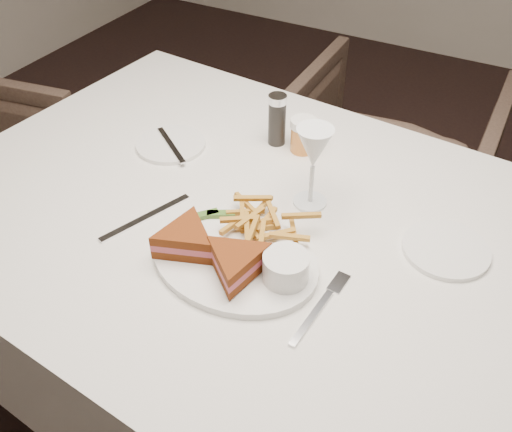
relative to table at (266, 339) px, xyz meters
name	(u,v)px	position (x,y,z in m)	size (l,w,h in m)	color
ground	(356,419)	(0.22, 0.13, -0.38)	(5.00, 5.00, 0.00)	black
table	(266,339)	(0.00, 0.00, 0.00)	(1.42, 0.95, 0.75)	silver
chair_far	(387,158)	(0.00, 0.92, -0.03)	(0.67, 0.63, 0.69)	#46352B
table_setting	(259,218)	(0.00, -0.04, 0.41)	(0.81, 0.63, 0.18)	white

